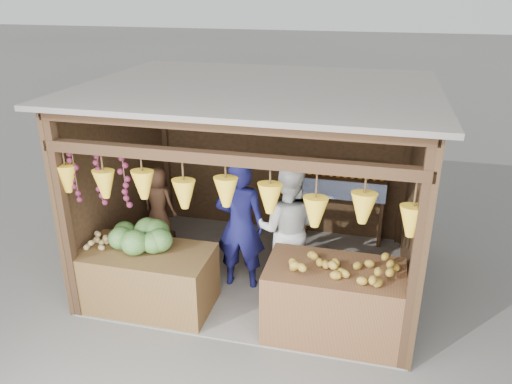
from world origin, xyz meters
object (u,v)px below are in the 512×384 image
vendor_seated (158,202)px  counter_left (145,278)px  woman_standing (287,229)px  counter_right (333,302)px  man_standing (240,225)px

vendor_seated → counter_left: bearing=119.0°
vendor_seated → woman_standing: bearing=-179.0°
counter_left → woman_standing: size_ratio=0.97×
counter_right → woman_standing: size_ratio=0.88×
counter_right → vendor_seated: bearing=154.5°
counter_left → vendor_seated: (-0.36, 1.28, 0.45)m
man_standing → counter_right: bearing=146.1°
woman_standing → counter_left: bearing=23.7°
counter_right → woman_standing: (-0.71, 0.85, 0.43)m
woman_standing → vendor_seated: bearing=-15.8°
man_standing → vendor_seated: man_standing is taller
counter_left → woman_standing: (1.64, 0.84, 0.48)m
counter_left → woman_standing: 1.90m
counter_left → man_standing: bearing=35.3°
counter_right → vendor_seated: size_ratio=1.44×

